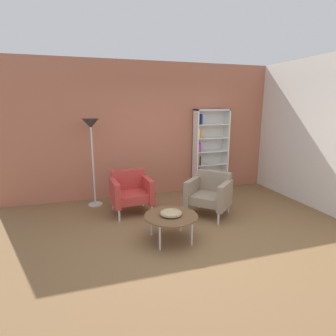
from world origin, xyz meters
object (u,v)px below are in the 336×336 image
Objects in this scene: bookshelf_tall at (208,151)px; coffee_table_low at (171,217)px; decorative_bowl at (171,213)px; armchair_corner_red at (210,193)px; floor_lamp_torchiere at (91,134)px; armchair_spare_guest at (131,191)px.

bookshelf_tall reaches higher than coffee_table_low.
decorative_bowl is (-0.00, 0.00, 0.06)m from coffee_table_low.
armchair_corner_red is at bearing 37.21° from coffee_table_low.
decorative_bowl is at bearing 153.43° from coffee_table_low.
decorative_bowl reaches higher than coffee_table_low.
armchair_corner_red is at bearing -29.60° from floor_lamp_torchiere.
bookshelf_tall is at bearing 53.19° from coffee_table_low.
floor_lamp_torchiere is at bearing 118.09° from coffee_table_low.
armchair_corner_red is (0.99, 0.75, 0.04)m from coffee_table_low.
armchair_spare_guest reaches higher than decorative_bowl.
bookshelf_tall is 1.09× the size of floor_lamp_torchiere.
armchair_spare_guest is 1.35m from floor_lamp_torchiere.
bookshelf_tall is 2.37× the size of coffee_table_low.
bookshelf_tall is 2.72m from coffee_table_low.
decorative_bowl is at bearing -61.91° from floor_lamp_torchiere.
bookshelf_tall is 2.20m from armchair_spare_guest.
coffee_table_low is 0.06m from decorative_bowl.
armchair_corner_red is at bearing 37.21° from decorative_bowl.
floor_lamp_torchiere is at bearing -163.48° from armchair_corner_red.
armchair_corner_red is 0.55× the size of floor_lamp_torchiere.
armchair_corner_red is 2.52m from floor_lamp_torchiere.
decorative_bowl is 1.35m from armchair_spare_guest.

